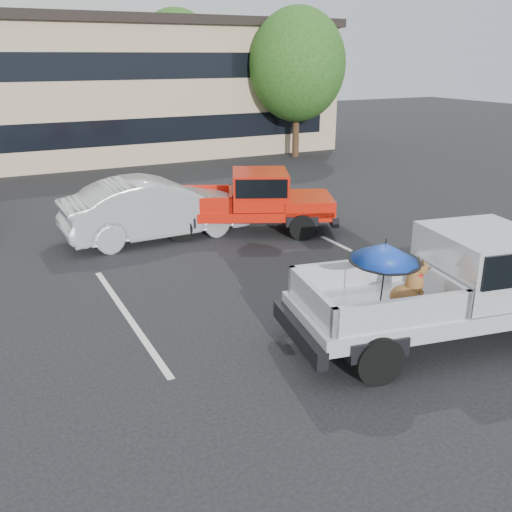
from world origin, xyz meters
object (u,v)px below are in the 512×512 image
at_px(red_pickup, 255,199).
at_px(tree_right, 297,65).
at_px(tree_back, 177,59).
at_px(silver_sedan, 156,208).
at_px(silver_pickup, 469,280).

bearing_deg(red_pickup, tree_right, 78.63).
relative_size(tree_right, tree_back, 0.95).
distance_m(red_pickup, silver_sedan, 2.67).
height_order(tree_right, tree_back, tree_back).
xyz_separation_m(tree_back, silver_pickup, (-4.00, -25.44, -3.36)).
height_order(silver_pickup, red_pickup, silver_pickup).
relative_size(tree_right, silver_pickup, 1.14).
xyz_separation_m(tree_back, red_pickup, (-4.38, -18.18, -3.50)).
xyz_separation_m(tree_right, silver_sedan, (-9.96, -9.50, -3.40)).
relative_size(tree_back, silver_pickup, 1.20).
distance_m(silver_pickup, silver_sedan, 8.48).
bearing_deg(red_pickup, silver_sedan, -170.21).
bearing_deg(silver_pickup, red_pickup, 103.22).
bearing_deg(tree_right, silver_sedan, -136.36).
bearing_deg(tree_back, silver_pickup, -98.93).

